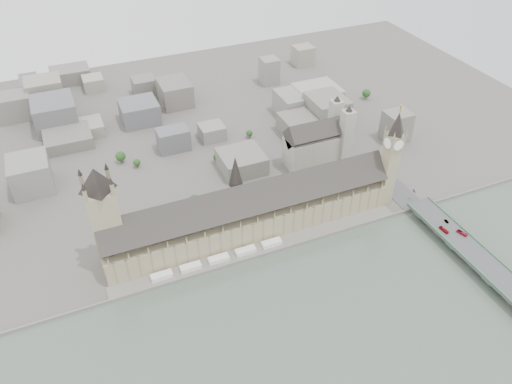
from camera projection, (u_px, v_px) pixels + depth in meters
name	position (u px, v px, depth m)	size (l,w,h in m)	color
ground	(258.00, 244.00, 447.88)	(900.00, 900.00, 0.00)	#595651
embankment_wall	(265.00, 254.00, 436.05)	(600.00, 1.50, 3.00)	slate
river_terrace	(261.00, 249.00, 441.81)	(270.00, 15.00, 2.00)	slate
terrace_tents	(219.00, 259.00, 427.97)	(118.00, 7.00, 4.00)	white
palace_of_westminster	(250.00, 212.00, 448.29)	(265.00, 40.73, 55.44)	gray
elizabeth_tower	(392.00, 153.00, 460.74)	(17.00, 17.00, 107.50)	gray
victoria_tower	(104.00, 215.00, 395.24)	(30.00, 30.00, 100.00)	gray
central_tower	(236.00, 179.00, 428.19)	(13.00, 13.00, 48.00)	#837C5A
westminster_bridge	(470.00, 254.00, 431.17)	(25.00, 325.00, 10.25)	#474749
bridge_parapets	(511.00, 285.00, 395.31)	(25.00, 235.00, 1.15)	#3F7351
westminster_abbey	(318.00, 143.00, 535.87)	(68.00, 36.00, 64.00)	#9E9B8E
city_skyline_inland	(180.00, 106.00, 614.39)	(720.00, 360.00, 38.00)	gray
park_trees	(224.00, 202.00, 483.82)	(110.00, 30.00, 15.00)	#25491A
red_bus_north	(444.00, 230.00, 445.82)	(2.29, 9.80, 2.73)	maroon
red_bus_south	(462.00, 233.00, 442.49)	(2.32, 9.90, 2.76)	#B9172F
car_silver	(447.00, 221.00, 455.80)	(1.71, 4.91, 1.62)	gray
car_approach	(414.00, 191.00, 491.69)	(1.90, 4.68, 1.36)	gray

